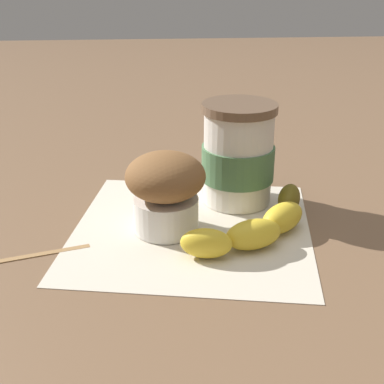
{
  "coord_description": "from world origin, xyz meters",
  "views": [
    {
      "loc": [
        0.52,
        -0.04,
        0.28
      ],
      "look_at": [
        0.0,
        0.0,
        0.05
      ],
      "focal_mm": 50.0,
      "sensor_mm": 36.0,
      "label": 1
    }
  ],
  "objects": [
    {
      "name": "muffin",
      "position": [
        -0.0,
        -0.03,
        0.05
      ],
      "size": [
        0.09,
        0.09,
        0.09
      ],
      "color": "white",
      "rests_on": "paper_napkin"
    },
    {
      "name": "wooden_stirrer",
      "position": [
        0.04,
        -0.16,
        0.0
      ],
      "size": [
        0.04,
        0.11,
        0.0
      ],
      "primitive_type": "cube",
      "rotation": [
        0.0,
        0.0,
        1.85
      ],
      "color": "#9E7547",
      "rests_on": "ground_plane"
    },
    {
      "name": "ground_plane",
      "position": [
        0.0,
        0.0,
        0.0
      ],
      "size": [
        3.0,
        3.0,
        0.0
      ],
      "primitive_type": "plane",
      "color": "brown"
    },
    {
      "name": "paper_napkin",
      "position": [
        0.0,
        0.0,
        0.0
      ],
      "size": [
        0.3,
        0.3,
        0.0
      ],
      "primitive_type": "cube",
      "rotation": [
        0.0,
        0.0,
        -0.18
      ],
      "color": "beige",
      "rests_on": "ground_plane"
    },
    {
      "name": "banana",
      "position": [
        0.02,
        0.07,
        0.02
      ],
      "size": [
        0.14,
        0.16,
        0.03
      ],
      "color": "gold",
      "rests_on": "paper_napkin"
    },
    {
      "name": "coffee_cup",
      "position": [
        -0.07,
        0.06,
        0.06
      ],
      "size": [
        0.09,
        0.09,
        0.12
      ],
      "color": "silver",
      "rests_on": "paper_napkin"
    }
  ]
}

